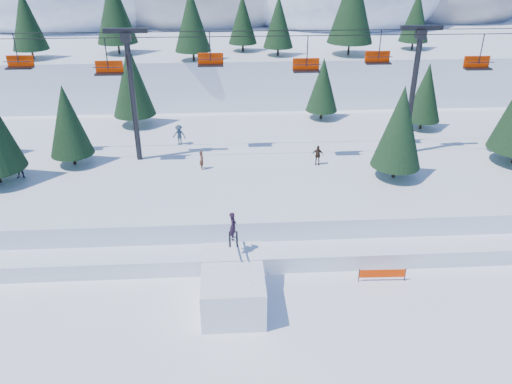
{
  "coord_description": "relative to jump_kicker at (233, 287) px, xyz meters",
  "views": [
    {
      "loc": [
        -1.83,
        -20.12,
        18.29
      ],
      "look_at": [
        -0.22,
        6.0,
        5.2
      ],
      "focal_mm": 35.0,
      "sensor_mm": 36.0,
      "label": 1
    }
  ],
  "objects": [
    {
      "name": "berm",
      "position": [
        1.73,
        5.84,
        -0.71
      ],
      "size": [
        70.0,
        6.0,
        1.1
      ],
      "primitive_type": "cube",
      "color": "white",
      "rests_on": "ground"
    },
    {
      "name": "banner_near",
      "position": [
        8.97,
        1.74,
        -0.72
      ],
      "size": [
        2.86,
        0.14,
        0.9
      ],
      "color": "black",
      "rests_on": "ground"
    },
    {
      "name": "banner_far",
      "position": [
        10.0,
        3.68,
        -0.72
      ],
      "size": [
        2.86,
        0.16,
        0.9
      ],
      "color": "black",
      "rests_on": "ground"
    },
    {
      "name": "distant_skiers",
      "position": [
        -0.32,
        16.31,
        2.08
      ],
      "size": [
        32.34,
        7.06,
        1.79
      ],
      "color": "#263748",
      "rests_on": "mid_shelf"
    },
    {
      "name": "jump_kicker",
      "position": [
        0.0,
        0.0,
        0.0
      ],
      "size": [
        3.42,
        4.66,
        5.17
      ],
      "color": "white",
      "rests_on": "ground"
    },
    {
      "name": "ground",
      "position": [
        1.73,
        -2.16,
        -1.26
      ],
      "size": [
        160.0,
        160.0,
        0.0
      ],
      "primitive_type": "plane",
      "color": "white",
      "rests_on": "ground"
    },
    {
      "name": "conifer_stand",
      "position": [
        2.71,
        16.07,
        5.64
      ],
      "size": [
        62.42,
        17.67,
        9.19
      ],
      "color": "black",
      "rests_on": "mid_shelf"
    },
    {
      "name": "chairlift",
      "position": [
        3.22,
        15.89,
        8.06
      ],
      "size": [
        46.0,
        3.21,
        10.28
      ],
      "color": "black",
      "rests_on": "mid_shelf"
    },
    {
      "name": "mid_shelf",
      "position": [
        1.73,
        15.84,
        -0.01
      ],
      "size": [
        70.0,
        22.0,
        2.5
      ],
      "primitive_type": "cube",
      "color": "white",
      "rests_on": "ground"
    }
  ]
}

